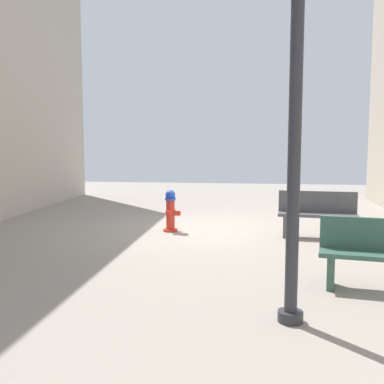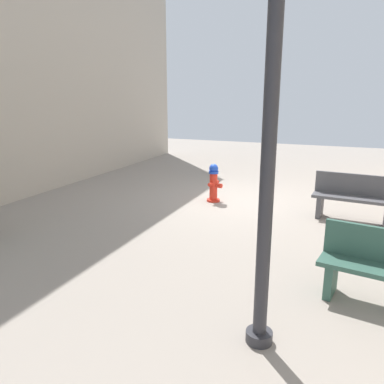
# 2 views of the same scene
# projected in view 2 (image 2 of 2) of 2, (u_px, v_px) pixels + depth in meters

# --- Properties ---
(ground_plane) EXTENTS (23.40, 23.40, 0.00)m
(ground_plane) POSITION_uv_depth(u_px,v_px,m) (241.00, 201.00, 9.12)
(ground_plane) COLOR gray
(fire_hydrant) EXTENTS (0.39, 0.42, 0.92)m
(fire_hydrant) POSITION_uv_depth(u_px,v_px,m) (214.00, 183.00, 8.97)
(fire_hydrant) COLOR red
(fire_hydrant) RESTS_ON ground_plane
(bench_near) EXTENTS (1.62, 0.58, 0.95)m
(bench_near) POSITION_uv_depth(u_px,v_px,m) (354.00, 197.00, 7.59)
(bench_near) COLOR #4C4C51
(bench_near) RESTS_ON ground_plane
(street_lamp) EXTENTS (0.36, 0.36, 3.80)m
(street_lamp) POSITION_uv_depth(u_px,v_px,m) (271.00, 111.00, 3.31)
(street_lamp) COLOR #2D2D33
(street_lamp) RESTS_ON ground_plane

